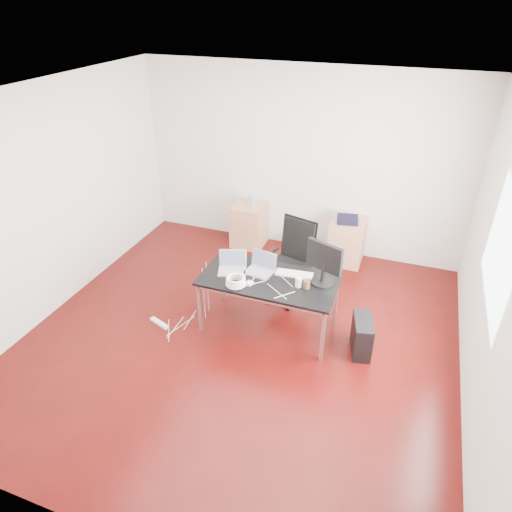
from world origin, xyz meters
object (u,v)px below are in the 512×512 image
(desk, at_px, (269,282))
(office_chair, at_px, (292,257))
(filing_cabinet_right, at_px, (347,241))
(filing_cabinet_left, at_px, (249,225))
(pc_tower, at_px, (362,336))

(desk, relative_size, office_chair, 1.48)
(filing_cabinet_right, bearing_deg, filing_cabinet_left, 180.00)
(desk, relative_size, pc_tower, 3.56)
(office_chair, height_order, pc_tower, office_chair)
(pc_tower, bearing_deg, filing_cabinet_left, 123.64)
(filing_cabinet_left, bearing_deg, desk, -62.81)
(desk, distance_m, filing_cabinet_right, 2.04)
(desk, relative_size, filing_cabinet_left, 2.29)
(desk, bearing_deg, filing_cabinet_left, 117.19)
(filing_cabinet_left, bearing_deg, filing_cabinet_right, 0.00)
(filing_cabinet_right, height_order, pc_tower, filing_cabinet_right)
(desk, bearing_deg, pc_tower, -1.28)
(office_chair, distance_m, filing_cabinet_left, 1.57)
(office_chair, relative_size, filing_cabinet_right, 1.54)
(desk, xyz_separation_m, pc_tower, (1.14, -0.03, -0.46))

